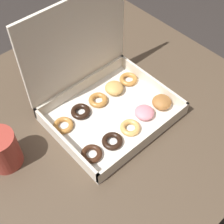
# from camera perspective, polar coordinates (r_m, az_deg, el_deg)

# --- Properties ---
(ground_plane) EXTENTS (8.00, 8.00, 0.00)m
(ground_plane) POSITION_cam_1_polar(r_m,az_deg,el_deg) (1.54, -2.13, -18.72)
(ground_plane) COLOR #2D2826
(dining_table) EXTENTS (0.96, 0.82, 0.76)m
(dining_table) POSITION_cam_1_polar(r_m,az_deg,el_deg) (0.96, -3.23, -5.59)
(dining_table) COLOR #4C3D2D
(dining_table) RESTS_ON ground_plane
(donut_box) EXTENTS (0.33, 0.27, 0.30)m
(donut_box) POSITION_cam_1_polar(r_m,az_deg,el_deg) (0.84, -1.64, 3.83)
(donut_box) COLOR silver
(donut_box) RESTS_ON dining_table
(coffee_mug) EXTENTS (0.08, 0.08, 0.10)m
(coffee_mug) POSITION_cam_1_polar(r_m,az_deg,el_deg) (0.79, -19.51, -6.49)
(coffee_mug) COLOR #A3382D
(coffee_mug) RESTS_ON dining_table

